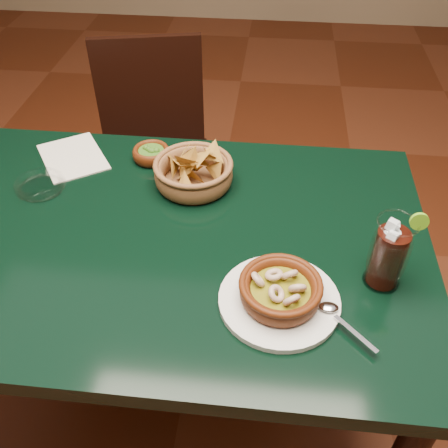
# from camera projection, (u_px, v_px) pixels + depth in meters

# --- Properties ---
(ground) EXTENTS (7.00, 7.00, 0.00)m
(ground) POSITION_uv_depth(u_px,v_px,m) (182.00, 401.00, 1.63)
(ground) COLOR #471C0C
(ground) RESTS_ON ground
(dining_table) EXTENTS (1.20, 0.80, 0.75)m
(dining_table) POSITION_uv_depth(u_px,v_px,m) (167.00, 264.00, 1.20)
(dining_table) COLOR black
(dining_table) RESTS_ON ground
(dining_chair) EXTENTS (0.48, 0.48, 0.88)m
(dining_chair) POSITION_uv_depth(u_px,v_px,m) (155.00, 154.00, 1.85)
(dining_chair) COLOR black
(dining_chair) RESTS_ON ground
(shrimp_plate) EXTENTS (0.30, 0.24, 0.08)m
(shrimp_plate) POSITION_uv_depth(u_px,v_px,m) (280.00, 293.00, 0.96)
(shrimp_plate) COLOR silver
(shrimp_plate) RESTS_ON dining_table
(chip_basket) EXTENTS (0.23, 0.23, 0.13)m
(chip_basket) POSITION_uv_depth(u_px,v_px,m) (194.00, 172.00, 1.25)
(chip_basket) COLOR brown
(chip_basket) RESTS_ON dining_table
(guacamole_ramekin) EXTENTS (0.12, 0.12, 0.04)m
(guacamole_ramekin) POSITION_uv_depth(u_px,v_px,m) (151.00, 153.00, 1.34)
(guacamole_ramekin) COLOR #441A08
(guacamole_ramekin) RESTS_ON dining_table
(cola_drink) EXTENTS (0.16, 0.16, 0.18)m
(cola_drink) POSITION_uv_depth(u_px,v_px,m) (389.00, 253.00, 0.97)
(cola_drink) COLOR white
(cola_drink) RESTS_ON dining_table
(glass_ashtray) EXTENTS (0.13, 0.13, 0.03)m
(glass_ashtray) POSITION_uv_depth(u_px,v_px,m) (40.00, 185.00, 1.24)
(glass_ashtray) COLOR white
(glass_ashtray) RESTS_ON dining_table
(paper_menu) EXTENTS (0.24, 0.25, 0.00)m
(paper_menu) POSITION_uv_depth(u_px,v_px,m) (73.00, 157.00, 1.36)
(paper_menu) COLOR beige
(paper_menu) RESTS_ON dining_table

